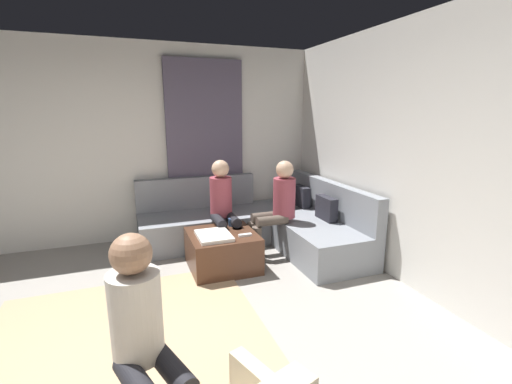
{
  "coord_description": "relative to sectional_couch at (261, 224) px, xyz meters",
  "views": [
    {
      "loc": [
        2.23,
        0.2,
        1.8
      ],
      "look_at": [
        -1.63,
        1.63,
        0.85
      ],
      "focal_mm": 24.85,
      "sensor_mm": 36.0,
      "label": 1
    }
  ],
  "objects": [
    {
      "name": "coffee_mug",
      "position": [
        0.33,
        -0.52,
        0.19
      ],
      "size": [
        0.08,
        0.08,
        0.1
      ],
      "primitive_type": "cylinder",
      "color": "#334C72",
      "rests_on": "ottoman"
    },
    {
      "name": "curtain_panel",
      "position": [
        -0.76,
        -0.58,
        0.97
      ],
      "size": [
        0.06,
        1.1,
        2.5
      ],
      "primitive_type": "cube",
      "color": "#595166",
      "rests_on": "ground_plane"
    },
    {
      "name": "folded_blanket",
      "position": [
        0.65,
        -0.82,
        0.16
      ],
      "size": [
        0.44,
        0.36,
        0.04
      ],
      "primitive_type": "cube",
      "color": "white",
      "rests_on": "ottoman"
    },
    {
      "name": "person_on_armchair",
      "position": [
        2.56,
        -1.66,
        0.36
      ],
      "size": [
        0.61,
        0.42,
        1.18
      ],
      "rotation": [
        0.0,
        0.0,
        5.05
      ],
      "color": "black",
      "rests_on": "ground_plane"
    },
    {
      "name": "sectional_couch",
      "position": [
        0.0,
        0.0,
        0.0
      ],
      "size": [
        2.1,
        2.55,
        0.87
      ],
      "color": "gray",
      "rests_on": "ground_plane"
    },
    {
      "name": "person_on_couch_back",
      "position": [
        0.39,
        0.06,
        0.38
      ],
      "size": [
        0.3,
        0.6,
        1.2
      ],
      "rotation": [
        0.0,
        0.0,
        3.14
      ],
      "color": "brown",
      "rests_on": "ground_plane"
    },
    {
      "name": "person_on_couch_side",
      "position": [
        0.15,
        -0.58,
        0.38
      ],
      "size": [
        0.6,
        0.3,
        1.2
      ],
      "rotation": [
        0.0,
        0.0,
        -1.57
      ],
      "color": "black",
      "rests_on": "ground_plane"
    },
    {
      "name": "area_rug",
      "position": [
        1.88,
        -1.78,
        -0.27
      ],
      "size": [
        2.6,
        2.2,
        0.01
      ],
      "primitive_type": "cube",
      "color": "tan",
      "rests_on": "ground_plane"
    },
    {
      "name": "game_remote",
      "position": [
        0.73,
        -0.48,
        0.15
      ],
      "size": [
        0.05,
        0.15,
        0.02
      ],
      "primitive_type": "cube",
      "color": "white",
      "rests_on": "ottoman"
    },
    {
      "name": "wall_back",
      "position": [
        2.08,
        1.06,
        1.07
      ],
      "size": [
        6.0,
        0.12,
        2.7
      ],
      "primitive_type": "cube",
      "color": "silver",
      "rests_on": "ground_plane"
    },
    {
      "name": "ottoman",
      "position": [
        0.55,
        -0.7,
        -0.07
      ],
      "size": [
        0.76,
        0.76,
        0.42
      ],
      "primitive_type": "cube",
      "color": "#4C2D1E",
      "rests_on": "ground_plane"
    },
    {
      "name": "wall_left",
      "position": [
        -0.86,
        -1.88,
        1.07
      ],
      "size": [
        0.12,
        6.0,
        2.7
      ],
      "primitive_type": "cube",
      "color": "silver",
      "rests_on": "ground_plane"
    }
  ]
}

